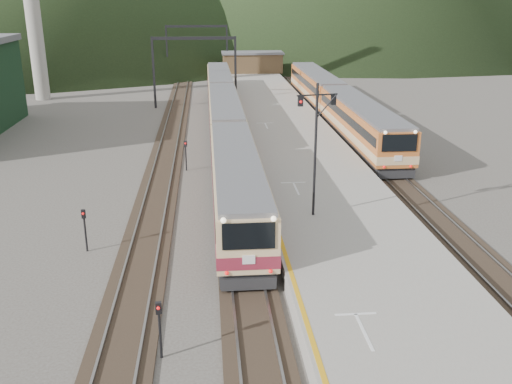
{
  "coord_description": "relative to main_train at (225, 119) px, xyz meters",
  "views": [
    {
      "loc": [
        -1.6,
        -11.28,
        12.48
      ],
      "look_at": [
        1.01,
        18.71,
        2.0
      ],
      "focal_mm": 40.0,
      "sensor_mm": 36.0,
      "label": 1
    }
  ],
  "objects": [
    {
      "name": "track_second",
      "position": [
        11.5,
        0.97,
        -1.84
      ],
      "size": [
        2.6,
        200.0,
        0.23
      ],
      "color": "black",
      "rests_on": "ground"
    },
    {
      "name": "main_train",
      "position": [
        0.0,
        0.0,
        0.0
      ],
      "size": [
        2.75,
        56.57,
        3.36
      ],
      "color": "tan",
      "rests_on": "track_main"
    },
    {
      "name": "second_train",
      "position": [
        11.5,
        7.07,
        0.15
      ],
      "size": [
        2.99,
        40.77,
        3.66
      ],
      "color": "#C06329",
      "rests_on": "track_second"
    },
    {
      "name": "short_signal_c",
      "position": [
        -7.93,
        -23.04,
        -0.45
      ],
      "size": [
        0.25,
        0.21,
        2.27
      ],
      "color": "black",
      "rests_on": "ground"
    },
    {
      "name": "platform",
      "position": [
        5.6,
        -1.03,
        -1.41
      ],
      "size": [
        8.0,
        100.0,
        1.0
      ],
      "primitive_type": "cube",
      "color": "gray",
      "rests_on": "ground"
    },
    {
      "name": "track_far",
      "position": [
        -5.0,
        0.97,
        -1.84
      ],
      "size": [
        2.6,
        200.0,
        0.23
      ],
      "color": "black",
      "rests_on": "ground"
    },
    {
      "name": "track_main",
      "position": [
        0.0,
        0.97,
        -1.84
      ],
      "size": [
        2.6,
        200.0,
        0.23
      ],
      "color": "black",
      "rests_on": "ground"
    },
    {
      "name": "short_signal_b",
      "position": [
        -3.25,
        -9.25,
        -0.45
      ],
      "size": [
        0.26,
        0.21,
        2.27
      ],
      "color": "black",
      "rests_on": "ground"
    },
    {
      "name": "gantry_near",
      "position": [
        -2.85,
        15.97,
        3.67
      ],
      "size": [
        9.55,
        0.25,
        8.0
      ],
      "color": "black",
      "rests_on": "ground"
    },
    {
      "name": "short_signal_a",
      "position": [
        -3.5,
        -32.52,
        -0.45
      ],
      "size": [
        0.24,
        0.19,
        2.27
      ],
      "color": "black",
      "rests_on": "ground"
    },
    {
      "name": "signal_mast",
      "position": [
        4.06,
        -21.5,
        3.47
      ],
      "size": [
        2.18,
        0.51,
        7.19
      ],
      "color": "black",
      "rests_on": "platform"
    },
    {
      "name": "gantry_far",
      "position": [
        -2.85,
        40.97,
        3.67
      ],
      "size": [
        9.55,
        0.25,
        8.0
      ],
      "color": "black",
      "rests_on": "ground"
    },
    {
      "name": "station_shed",
      "position": [
        5.6,
        38.97,
        0.66
      ],
      "size": [
        9.4,
        4.4,
        3.1
      ],
      "color": "brown",
      "rests_on": "platform"
    }
  ]
}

